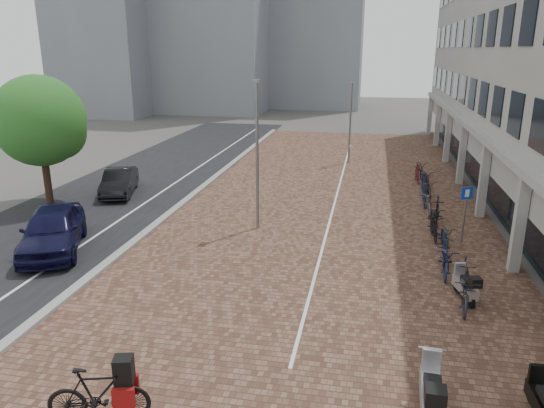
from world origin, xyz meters
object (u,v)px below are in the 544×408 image
at_px(scooter_mid, 543,400).
at_px(hero_bike, 98,394).
at_px(car_navy, 52,230).
at_px(parking_sign, 466,206).
at_px(scooter_front, 465,284).
at_px(car_dark, 119,182).
at_px(scooter_back, 431,392).

bearing_deg(scooter_mid, hero_bike, -171.26).
bearing_deg(hero_bike, car_navy, 23.07).
bearing_deg(parking_sign, scooter_front, -121.55).
bearing_deg(car_navy, scooter_mid, -46.61).
distance_m(scooter_front, parking_sign, 5.09).
distance_m(scooter_front, scooter_mid, 5.29).
xyz_separation_m(hero_bike, scooter_front, (8.15, 6.95, -0.14)).
height_order(hero_bike, parking_sign, parking_sign).
relative_size(car_dark, parking_sign, 1.77).
bearing_deg(car_navy, car_dark, 75.53).
xyz_separation_m(car_dark, scooter_mid, (16.47, -14.09, -0.16)).
bearing_deg(parking_sign, scooter_back, -125.68).
bearing_deg(parking_sign, hero_bike, -150.34).
xyz_separation_m(car_navy, hero_bike, (6.39, -8.13, -0.19)).
relative_size(car_navy, scooter_back, 2.68).
xyz_separation_m(car_navy, car_dark, (-1.25, 7.67, -0.17)).
bearing_deg(car_dark, parking_sign, -30.53).
relative_size(hero_bike, parking_sign, 0.94).
relative_size(car_navy, car_dark, 1.21).
distance_m(car_dark, parking_sign, 16.95).
height_order(hero_bike, scooter_back, hero_bike).
distance_m(car_navy, scooter_front, 14.59).
distance_m(hero_bike, parking_sign, 14.84).
bearing_deg(scooter_back, parking_sign, 80.93).
height_order(car_navy, hero_bike, car_navy).
bearing_deg(scooter_mid, parking_sign, 87.76).
height_order(car_dark, hero_bike, hero_bike).
xyz_separation_m(hero_bike, scooter_back, (6.61, 1.37, -0.02)).
xyz_separation_m(car_navy, scooter_front, (14.54, -1.17, -0.33)).
height_order(car_dark, scooter_front, car_dark).
distance_m(hero_bike, scooter_mid, 8.99).
bearing_deg(scooter_back, car_dark, 137.51).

